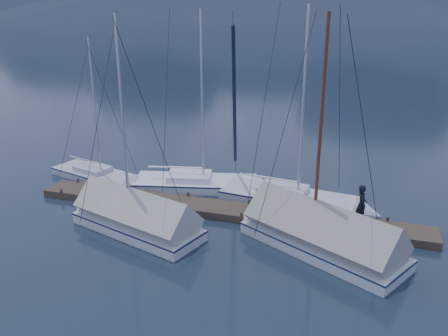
% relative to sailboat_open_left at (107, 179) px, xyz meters
% --- Properties ---
extents(ground, '(1000.00, 1000.00, 0.00)m').
position_rel_sailboat_open_left_xyz_m(ground, '(7.08, -3.96, -0.14)').
color(ground, black).
rests_on(ground, ground).
extents(dock, '(18.00, 1.50, 0.54)m').
position_rel_sailboat_open_left_xyz_m(dock, '(7.08, -1.96, -0.03)').
color(dock, '#382D23').
rests_on(dock, ground).
extents(mooring_posts, '(15.12, 1.52, 0.35)m').
position_rel_sailboat_open_left_xyz_m(mooring_posts, '(6.58, -1.96, 0.21)').
color(mooring_posts, '#382D23').
rests_on(mooring_posts, ground).
extents(sailboat_open_left, '(6.40, 3.39, 8.15)m').
position_rel_sailboat_open_left_xyz_m(sailboat_open_left, '(0.00, 0.00, 0.00)').
color(sailboat_open_left, '#B8BCC6').
rests_on(sailboat_open_left, ground).
extents(sailboat_open_mid, '(7.52, 3.65, 9.58)m').
position_rel_sailboat_open_left_xyz_m(sailboat_open_mid, '(5.67, 0.79, 0.03)').
color(sailboat_open_mid, white).
rests_on(sailboat_open_mid, ground).
extents(sailboat_open_right, '(7.66, 3.32, 9.85)m').
position_rel_sailboat_open_left_xyz_m(sailboat_open_right, '(10.61, -0.03, 0.03)').
color(sailboat_open_right, silver).
rests_on(sailboat_open_right, ground).
extents(sailboat_covered_near, '(7.67, 5.56, 9.75)m').
position_rel_sailboat_open_left_xyz_m(sailboat_covered_near, '(11.13, -3.72, 0.34)').
color(sailboat_covered_near, silver).
rests_on(sailboat_covered_near, ground).
extents(sailboat_covered_far, '(7.10, 4.01, 9.54)m').
position_rel_sailboat_open_left_xyz_m(sailboat_covered_far, '(3.62, -4.46, 0.32)').
color(sailboat_covered_far, silver).
rests_on(sailboat_covered_far, ground).
extents(person, '(0.56, 0.70, 1.69)m').
position_rel_sailboat_open_left_xyz_m(person, '(12.96, -1.79, 1.04)').
color(person, black).
rests_on(person, dock).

